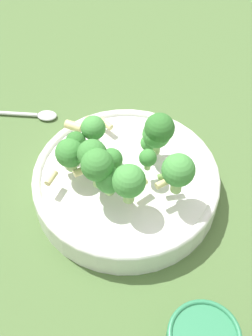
# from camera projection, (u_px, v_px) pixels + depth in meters

# --- Properties ---
(ground_plane) EXTENTS (3.00, 3.00, 0.00)m
(ground_plane) POSITION_uv_depth(u_px,v_px,m) (126.00, 193.00, 0.76)
(ground_plane) COLOR #4C6B38
(bowl) EXTENTS (0.29, 0.29, 0.05)m
(bowl) POSITION_uv_depth(u_px,v_px,m) (126.00, 183.00, 0.74)
(bowl) COLOR white
(bowl) RESTS_ON ground_plane
(pasta_salad) EXTENTS (0.17, 0.21, 0.09)m
(pasta_salad) POSITION_uv_depth(u_px,v_px,m) (122.00, 156.00, 0.67)
(pasta_salad) COLOR #8CB766
(pasta_salad) RESTS_ON bowl
(spoon) EXTENTS (0.05, 0.19, 0.01)m
(spoon) POSITION_uv_depth(u_px,v_px,m) (25.00, 114.00, 0.86)
(spoon) COLOR silver
(spoon) RESTS_ON ground_plane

